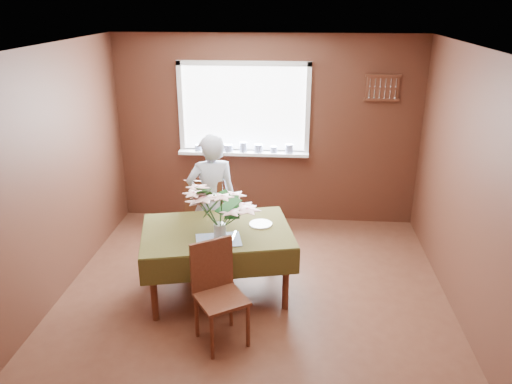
# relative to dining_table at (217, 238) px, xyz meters

# --- Properties ---
(floor) EXTENTS (4.50, 4.50, 0.00)m
(floor) POSITION_rel_dining_table_xyz_m (0.38, -0.31, -0.64)
(floor) COLOR #4F281B
(floor) RESTS_ON ground
(ceiling) EXTENTS (4.50, 4.50, 0.00)m
(ceiling) POSITION_rel_dining_table_xyz_m (0.38, -0.31, 1.86)
(ceiling) COLOR white
(ceiling) RESTS_ON wall_back
(wall_back) EXTENTS (4.00, 0.00, 4.00)m
(wall_back) POSITION_rel_dining_table_xyz_m (0.38, 1.94, 0.61)
(wall_back) COLOR brown
(wall_back) RESTS_ON floor
(wall_front) EXTENTS (4.00, 0.00, 4.00)m
(wall_front) POSITION_rel_dining_table_xyz_m (0.38, -2.56, 0.61)
(wall_front) COLOR brown
(wall_front) RESTS_ON floor
(wall_left) EXTENTS (0.00, 4.50, 4.50)m
(wall_left) POSITION_rel_dining_table_xyz_m (-1.62, -0.31, 0.61)
(wall_left) COLOR brown
(wall_left) RESTS_ON floor
(wall_right) EXTENTS (0.00, 4.50, 4.50)m
(wall_right) POSITION_rel_dining_table_xyz_m (2.38, -0.31, 0.61)
(wall_right) COLOR brown
(wall_right) RESTS_ON floor
(window_assembly) EXTENTS (1.72, 0.20, 1.22)m
(window_assembly) POSITION_rel_dining_table_xyz_m (0.08, 1.89, 0.71)
(window_assembly) COLOR white
(window_assembly) RESTS_ON wall_back
(spoon_rack) EXTENTS (0.44, 0.05, 0.33)m
(spoon_rack) POSITION_rel_dining_table_xyz_m (1.83, 1.91, 1.21)
(spoon_rack) COLOR #5C2E1D
(spoon_rack) RESTS_ON wall_back
(dining_table) EXTENTS (1.68, 1.33, 0.73)m
(dining_table) POSITION_rel_dining_table_xyz_m (0.00, 0.00, 0.00)
(dining_table) COLOR #5C2E1D
(dining_table) RESTS_ON floor
(chair_far) EXTENTS (0.45, 0.45, 1.01)m
(chair_far) POSITION_rel_dining_table_xyz_m (-0.24, 0.75, -0.09)
(chair_far) COLOR #5C2E1D
(chair_far) RESTS_ON floor
(chair_near) EXTENTS (0.56, 0.56, 0.94)m
(chair_near) POSITION_rel_dining_table_xyz_m (0.11, -0.73, -0.12)
(chair_near) COLOR #5C2E1D
(chair_near) RESTS_ON floor
(seated_woman) EXTENTS (0.65, 0.53, 1.54)m
(seated_woman) POSITION_rel_dining_table_xyz_m (-0.16, 0.67, 0.13)
(seated_woman) COLOR white
(seated_woman) RESTS_ON floor
(flower_bouquet) EXTENTS (0.61, 0.61, 0.53)m
(flower_bouquet) POSITION_rel_dining_table_xyz_m (0.06, -0.18, 0.43)
(flower_bouquet) COLOR white
(flower_bouquet) RESTS_ON dining_table
(side_plate) EXTENTS (0.25, 0.25, 0.01)m
(side_plate) POSITION_rel_dining_table_xyz_m (0.43, 0.16, 0.09)
(side_plate) COLOR white
(side_plate) RESTS_ON dining_table
(table_knife) EXTENTS (0.03, 0.22, 0.00)m
(table_knife) POSITION_rel_dining_table_xyz_m (0.19, -0.14, 0.10)
(table_knife) COLOR silver
(table_knife) RESTS_ON dining_table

